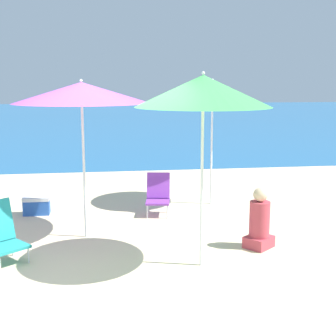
{
  "coord_description": "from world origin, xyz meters",
  "views": [
    {
      "loc": [
        0.25,
        -5.79,
        2.29
      ],
      "look_at": [
        1.24,
        1.15,
        1.0
      ],
      "focal_mm": 50.0,
      "sensor_mm": 36.0,
      "label": 1
    }
  ],
  "objects_px": {
    "beach_umbrella_green": "(203,91)",
    "beach_chair_purple": "(158,194)",
    "beach_umbrella_purple": "(81,93)",
    "beach_chair_teal": "(0,233)",
    "person_seated_near": "(259,223)",
    "cooler_box": "(37,205)",
    "beach_umbrella_blue": "(213,90)"
  },
  "relations": [
    {
      "from": "beach_chair_purple",
      "to": "person_seated_near",
      "type": "relative_size",
      "value": 0.83
    },
    {
      "from": "beach_umbrella_green",
      "to": "beach_chair_teal",
      "type": "bearing_deg",
      "value": 168.82
    },
    {
      "from": "person_seated_near",
      "to": "cooler_box",
      "type": "xyz_separation_m",
      "value": [
        -3.31,
        2.17,
        -0.2
      ]
    },
    {
      "from": "beach_chair_teal",
      "to": "person_seated_near",
      "type": "xyz_separation_m",
      "value": [
        3.47,
        0.02,
        -0.01
      ]
    },
    {
      "from": "beach_umbrella_blue",
      "to": "beach_chair_teal",
      "type": "height_order",
      "value": "beach_umbrella_blue"
    },
    {
      "from": "beach_umbrella_green",
      "to": "beach_chair_purple",
      "type": "distance_m",
      "value": 3.04
    },
    {
      "from": "beach_umbrella_purple",
      "to": "beach_umbrella_green",
      "type": "height_order",
      "value": "beach_umbrella_green"
    },
    {
      "from": "beach_umbrella_blue",
      "to": "beach_chair_purple",
      "type": "bearing_deg",
      "value": -152.96
    },
    {
      "from": "beach_umbrella_purple",
      "to": "beach_chair_teal",
      "type": "height_order",
      "value": "beach_umbrella_purple"
    },
    {
      "from": "beach_umbrella_blue",
      "to": "cooler_box",
      "type": "height_order",
      "value": "beach_umbrella_blue"
    },
    {
      "from": "beach_umbrella_blue",
      "to": "beach_umbrella_green",
      "type": "relative_size",
      "value": 0.97
    },
    {
      "from": "beach_umbrella_green",
      "to": "beach_chair_teal",
      "type": "xyz_separation_m",
      "value": [
        -2.53,
        0.5,
        -1.81
      ]
    },
    {
      "from": "beach_umbrella_purple",
      "to": "beach_umbrella_blue",
      "type": "bearing_deg",
      "value": 35.28
    },
    {
      "from": "beach_chair_purple",
      "to": "person_seated_near",
      "type": "height_order",
      "value": "person_seated_near"
    },
    {
      "from": "beach_umbrella_purple",
      "to": "beach_chair_purple",
      "type": "height_order",
      "value": "beach_umbrella_purple"
    },
    {
      "from": "person_seated_near",
      "to": "beach_chair_purple",
      "type": "bearing_deg",
      "value": 173.08
    },
    {
      "from": "beach_umbrella_purple",
      "to": "person_seated_near",
      "type": "distance_m",
      "value": 3.11
    },
    {
      "from": "beach_chair_purple",
      "to": "person_seated_near",
      "type": "distance_m",
      "value": 2.24
    },
    {
      "from": "beach_umbrella_blue",
      "to": "beach_chair_teal",
      "type": "bearing_deg",
      "value": -143.66
    },
    {
      "from": "beach_chair_teal",
      "to": "cooler_box",
      "type": "height_order",
      "value": "beach_chair_teal"
    },
    {
      "from": "person_seated_near",
      "to": "cooler_box",
      "type": "bearing_deg",
      "value": -162.38
    },
    {
      "from": "beach_umbrella_green",
      "to": "beach_chair_purple",
      "type": "height_order",
      "value": "beach_umbrella_green"
    },
    {
      "from": "beach_umbrella_purple",
      "to": "cooler_box",
      "type": "xyz_separation_m",
      "value": [
        -0.89,
        1.35,
        -1.98
      ]
    },
    {
      "from": "beach_chair_purple",
      "to": "beach_chair_teal",
      "type": "bearing_deg",
      "value": -130.27
    },
    {
      "from": "beach_chair_teal",
      "to": "person_seated_near",
      "type": "relative_size",
      "value": 0.91
    },
    {
      "from": "beach_chair_purple",
      "to": "cooler_box",
      "type": "relative_size",
      "value": 1.56
    },
    {
      "from": "beach_umbrella_green",
      "to": "cooler_box",
      "type": "relative_size",
      "value": 5.27
    },
    {
      "from": "beach_umbrella_blue",
      "to": "person_seated_near",
      "type": "bearing_deg",
      "value": -87.34
    },
    {
      "from": "beach_umbrella_blue",
      "to": "beach_umbrella_green",
      "type": "height_order",
      "value": "beach_umbrella_green"
    },
    {
      "from": "person_seated_near",
      "to": "cooler_box",
      "type": "distance_m",
      "value": 3.96
    },
    {
      "from": "beach_umbrella_purple",
      "to": "beach_chair_purple",
      "type": "bearing_deg",
      "value": 41.39
    },
    {
      "from": "beach_chair_purple",
      "to": "cooler_box",
      "type": "xyz_separation_m",
      "value": [
        -2.12,
        0.28,
        -0.21
      ]
    }
  ]
}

